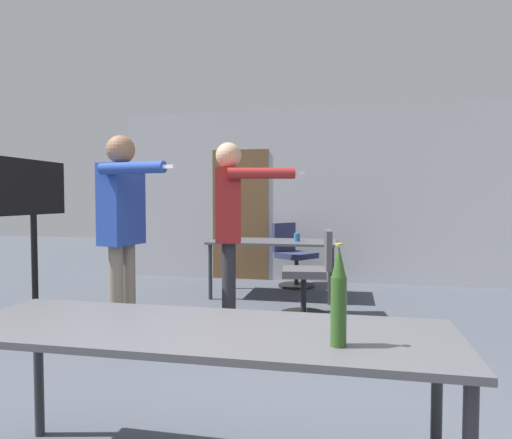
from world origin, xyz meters
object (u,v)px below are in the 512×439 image
office_chair_side_rolled (311,276)px  office_chair_near_pushed (293,257)px  person_right_polo (230,217)px  person_far_watching (123,217)px  tv_screen (34,227)px  beer_bottle (339,298)px  drink_cup (297,237)px

office_chair_side_rolled → office_chair_near_pushed: 1.71m
person_right_polo → person_far_watching: 0.98m
person_right_polo → tv_screen: bearing=-97.2°
person_right_polo → person_far_watching: size_ratio=0.99×
person_far_watching → beer_bottle: person_far_watching is taller
person_far_watching → beer_bottle: (1.88, -1.90, -0.21)m
person_far_watching → drink_cup: bearing=161.7°
person_right_polo → drink_cup: bearing=152.5°
person_far_watching → office_chair_side_rolled: person_far_watching is taller
person_right_polo → office_chair_near_pushed: (0.29, 2.45, -0.68)m
person_far_watching → drink_cup: 2.58m
person_right_polo → beer_bottle: 2.66m
person_right_polo → beer_bottle: size_ratio=4.67×
tv_screen → person_far_watching: 1.19m
person_right_polo → office_chair_side_rolled: person_right_polo is taller
tv_screen → beer_bottle: 3.75m
tv_screen → office_chair_side_rolled: 2.87m
office_chair_side_rolled → beer_bottle: (0.37, -3.22, 0.47)m
tv_screen → person_right_polo: person_right_polo is taller
tv_screen → office_chair_near_pushed: 3.52m
person_right_polo → office_chair_side_rolled: size_ratio=1.92×
tv_screen → beer_bottle: tv_screen is taller
drink_cup → person_right_polo: bearing=-104.5°
tv_screen → office_chair_near_pushed: size_ratio=1.81×
tv_screen → beer_bottle: (3.01, -2.24, -0.09)m
person_right_polo → drink_cup: 1.77m
beer_bottle → drink_cup: 4.17m
person_right_polo → beer_bottle: person_right_polo is taller
office_chair_side_rolled → office_chair_near_pushed: (-0.40, 1.67, -0.02)m
office_chair_near_pushed → beer_bottle: 4.97m
office_chair_near_pushed → beer_bottle: (0.77, -4.89, 0.48)m
tv_screen → drink_cup: size_ratio=16.16×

